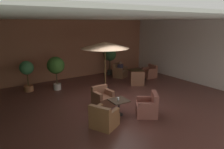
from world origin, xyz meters
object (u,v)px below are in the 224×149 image
at_px(patio_umbrella_tall_red, 105,45).
at_px(potted_tree_left_corner, 110,56).
at_px(armchair_front_left_north, 103,99).
at_px(armchair_front_right_north, 120,72).
at_px(cafe_table_front_left, 119,103).
at_px(armchair_front_left_south, 148,107).
at_px(patron_blue_shirt, 120,67).
at_px(armchair_front_left_east, 104,119).
at_px(armchair_front_right_east, 137,79).
at_px(cafe_table_front_right, 135,72).
at_px(iced_drink_cup, 118,99).
at_px(potted_tree_mid_left, 56,67).
at_px(armchair_front_right_south, 150,73).
at_px(potted_tree_mid_right, 27,71).

height_order(patio_umbrella_tall_red, potted_tree_left_corner, patio_umbrella_tall_red).
xyz_separation_m(armchair_front_left_north, armchair_front_right_north, (3.34, 3.42, 0.00)).
xyz_separation_m(cafe_table_front_left, patio_umbrella_tall_red, (1.21, 2.98, 1.87)).
xyz_separation_m(armchair_front_left_south, patron_blue_shirt, (2.38, 5.12, 0.37)).
xyz_separation_m(patio_umbrella_tall_red, potted_tree_left_corner, (1.87, 2.44, -1.04)).
height_order(armchair_front_left_east, armchair_front_right_east, armchair_front_left_east).
bearing_deg(cafe_table_front_right, cafe_table_front_left, -136.72).
height_order(patron_blue_shirt, iced_drink_cup, patron_blue_shirt).
height_order(potted_tree_mid_left, iced_drink_cup, potted_tree_mid_left).
relative_size(cafe_table_front_left, iced_drink_cup, 6.27).
height_order(armchair_front_left_south, armchair_front_right_south, armchair_front_left_south).
bearing_deg(potted_tree_mid_right, potted_tree_left_corner, 6.26).
distance_m(armchair_front_left_east, armchair_front_right_south, 7.01).
xyz_separation_m(cafe_table_front_right, armchair_front_right_south, (1.09, -0.13, -0.17)).
xyz_separation_m(patio_umbrella_tall_red, potted_tree_mid_right, (-3.53, 1.85, -1.28)).
distance_m(armchair_front_left_north, armchair_front_left_east, 1.82).
relative_size(armchair_front_left_east, armchair_front_right_south, 1.21).
distance_m(cafe_table_front_left, armchair_front_left_north, 1.10).
distance_m(armchair_front_right_north, iced_drink_cup, 5.58).
bearing_deg(potted_tree_mid_right, patron_blue_shirt, -3.60).
relative_size(armchair_front_right_east, armchair_front_right_south, 1.19).
distance_m(potted_tree_left_corner, iced_drink_cup, 6.26).
xyz_separation_m(armchair_front_left_south, armchair_front_right_east, (2.24, 3.27, -0.03)).
bearing_deg(patron_blue_shirt, potted_tree_left_corner, 101.95).
xyz_separation_m(armchair_front_right_south, patron_blue_shirt, (-1.57, 1.07, 0.39)).
height_order(armchair_front_left_north, armchair_front_left_east, armchair_front_left_north).
bearing_deg(armchair_front_right_east, armchair_front_left_east, -142.78).
height_order(cafe_table_front_right, potted_tree_mid_right, potted_tree_mid_right).
bearing_deg(potted_tree_mid_left, potted_tree_mid_right, 156.99).
height_order(cafe_table_front_left, patio_umbrella_tall_red, patio_umbrella_tall_red).
relative_size(potted_tree_mid_left, patron_blue_shirt, 2.94).
xyz_separation_m(potted_tree_mid_left, patron_blue_shirt, (4.27, 0.21, -0.55)).
bearing_deg(armchair_front_left_south, cafe_table_front_right, 55.65).
distance_m(armchair_front_left_south, cafe_table_front_right, 5.07).
bearing_deg(armchair_front_right_south, armchair_front_right_north, 145.06).
xyz_separation_m(armchair_front_right_north, armchair_front_right_south, (1.59, -1.11, -0.02)).
height_order(armchair_front_right_north, potted_tree_left_corner, potted_tree_left_corner).
xyz_separation_m(armchair_front_left_north, potted_tree_left_corner, (3.16, 4.33, 0.98)).
distance_m(cafe_table_front_right, patio_umbrella_tall_red, 3.21).
distance_m(armchair_front_right_east, iced_drink_cup, 4.12).
bearing_deg(cafe_table_front_right, patio_umbrella_tall_red, -167.65).
xyz_separation_m(cafe_table_front_left, potted_tree_left_corner, (3.07, 5.42, 0.83)).
distance_m(armchair_front_right_north, potted_tree_mid_right, 5.63).
bearing_deg(iced_drink_cup, armchair_front_right_east, 39.51).
relative_size(armchair_front_right_south, patio_umbrella_tall_red, 0.35).
distance_m(patio_umbrella_tall_red, patron_blue_shirt, 3.04).
height_order(cafe_table_front_right, armchair_front_right_east, armchair_front_right_east).
distance_m(cafe_table_front_right, patron_blue_shirt, 1.08).
xyz_separation_m(armchair_front_left_east, potted_tree_left_corner, (4.05, 5.92, 0.99)).
bearing_deg(armchair_front_left_east, armchair_front_left_south, -4.40).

